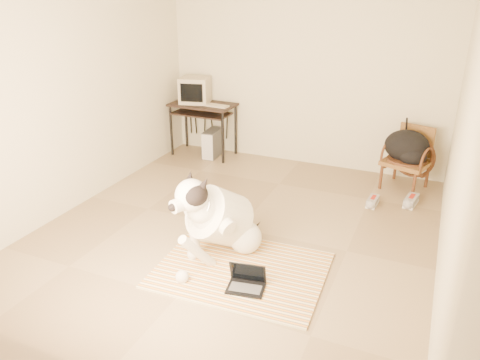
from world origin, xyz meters
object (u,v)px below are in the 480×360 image
Objects in this scene: crt_monitor at (195,90)px; rattan_chair at (408,158)px; computer_desk at (202,111)px; backpack at (408,148)px; dog at (219,219)px; laptop at (247,282)px; pc_tower at (213,143)px.

rattan_chair is at bearing -1.67° from crt_monitor.
computer_desk reaches higher than backpack.
computer_desk is at bearing 120.87° from dog.
laptop is at bearing -42.84° from dog.
laptop is 3.03m from backpack.
computer_desk is at bearing 179.06° from rattan_chair.
dog is at bearing 137.16° from laptop.
rattan_chair is (1.03, 2.86, 0.32)m from laptop.
rattan_chair is 1.44× the size of backpack.
pc_tower is at bearing -9.49° from crt_monitor.
laptop is at bearing -54.78° from crt_monitor.
backpack is at bearing 70.30° from laptop.
computer_desk is 1.92× the size of crt_monitor.
computer_desk is at bearing 177.21° from pc_tower.
laptop is 3.41m from pc_tower.
dog is 1.35× the size of computer_desk.
backpack is at bearing -2.46° from crt_monitor.
computer_desk is 2.99m from rattan_chair.
crt_monitor is 3.12m from backpack.
rattan_chair is 0.16m from backpack.
dog is at bearing -121.68° from rattan_chair.
crt_monitor is at bearing 177.54° from backpack.
rattan_chair is at bearing 58.32° from dog.
laptop is at bearing -58.39° from pc_tower.
laptop is at bearing -109.82° from rattan_chair.
pc_tower is (-1.32, 2.47, -0.17)m from dog.
crt_monitor is (-2.08, 2.95, 0.91)m from laptop.
dog reaches higher than rattan_chair.
computer_desk is at bearing -17.08° from crt_monitor.
computer_desk is 1.22× the size of rattan_chair.
dog is 2.85m from rattan_chair.
dog is 2.81m from backpack.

